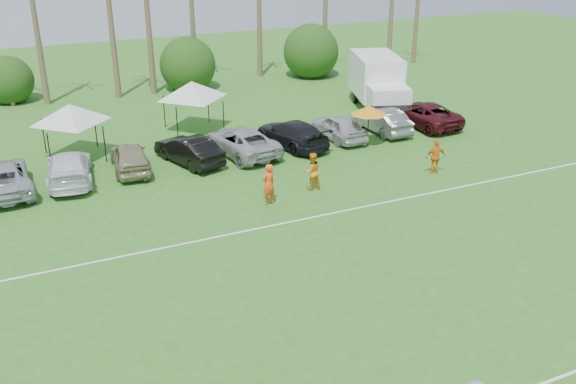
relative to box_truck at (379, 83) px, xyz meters
name	(u,v)px	position (x,y,z in m)	size (l,w,h in m)	color
field_lines	(277,316)	(-15.52, -18.62, -1.85)	(80.00, 12.10, 0.01)	white
bush_tree_1	(8,76)	(-21.52, 12.38, -0.05)	(4.00, 4.00, 4.00)	brown
bush_tree_2	(181,61)	(-9.52, 12.38, -0.05)	(4.00, 4.00, 4.00)	brown
bush_tree_3	(301,50)	(0.48, 12.38, -0.05)	(4.00, 4.00, 4.00)	brown
sideline_player_a	(268,184)	(-12.33, -10.57, -0.91)	(0.69, 0.45, 1.88)	#FE591C
sideline_player_b	(312,171)	(-9.84, -9.87, -0.96)	(0.86, 0.67, 1.78)	orange
sideline_player_c	(436,157)	(-3.44, -10.66, -0.98)	(1.02, 0.43, 1.75)	orange
box_truck	(379,83)	(0.00, 0.00, 0.00)	(4.53, 7.17, 3.46)	white
canopy_tent_left	(69,104)	(-19.17, -0.79, 1.03)	(4.16, 4.16, 3.37)	black
canopy_tent_right	(191,81)	(-12.12, 1.00, 1.10)	(4.26, 4.26, 3.45)	black
market_umbrella	(369,110)	(-4.23, -5.64, 0.16)	(2.02, 2.02, 2.25)	black
parked_car_2	(2,178)	(-22.85, -4.21, -1.13)	(2.39, 5.19, 1.44)	#A8ABB3
parked_car_3	(69,168)	(-19.90, -4.16, -1.13)	(2.02, 4.97, 1.44)	white
parked_car_4	(130,157)	(-16.95, -3.94, -1.13)	(1.70, 4.23, 1.44)	gray
parked_car_5	(189,150)	(-13.99, -4.16, -1.13)	(1.53, 4.38, 1.44)	black
parked_car_6	(242,141)	(-11.04, -4.05, -1.13)	(2.39, 5.19, 1.44)	#A6A7A8
parked_car_7	(292,134)	(-8.09, -3.98, -1.13)	(2.02, 4.97, 1.44)	black
parked_car_8	(339,127)	(-5.14, -3.97, -1.13)	(1.70, 4.23, 1.44)	#BAB9C4
parked_car_9	(382,120)	(-2.18, -3.89, -1.13)	(1.53, 4.38, 1.44)	slate
parked_car_10	(424,114)	(0.77, -3.91, -1.13)	(2.39, 5.19, 1.44)	#481117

